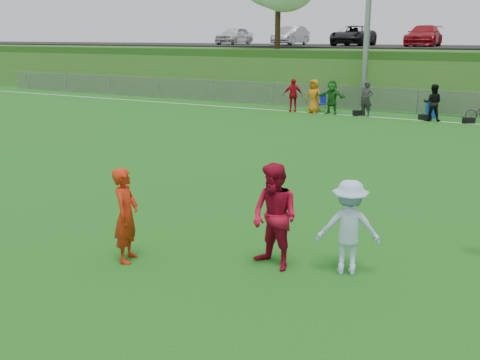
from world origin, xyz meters
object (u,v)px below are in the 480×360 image
Objects in this scene: player_red_left at (126,215)px; player_red_center at (275,217)px; player_blue at (349,227)px; recycling_bin at (431,109)px.

player_red_center is (2.40, 0.94, 0.07)m from player_red_left.
player_red_left is at bearing -0.25° from player_blue.
player_red_left is 20.23m from recycling_bin.
player_blue reaches higher than recycling_bin.
recycling_bin is at bearing -25.34° from player_red_left.
recycling_bin is at bearing -105.63° from player_blue.
player_blue is (1.17, 0.37, -0.11)m from player_red_center.
player_red_center reaches higher than player_red_left.
player_red_left is 2.58m from player_red_center.
player_blue is at bearing -89.53° from player_red_left.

